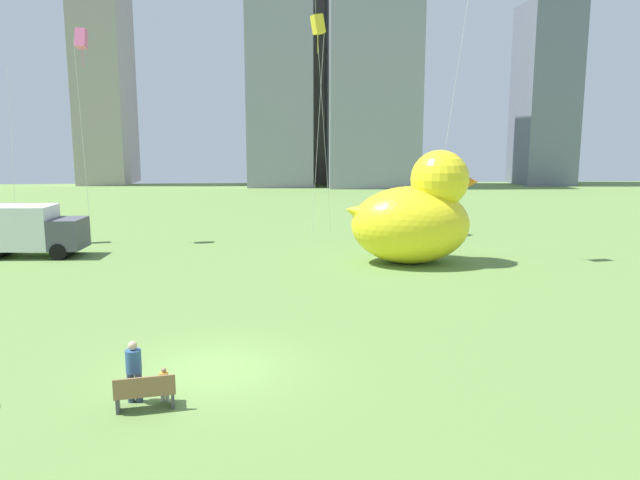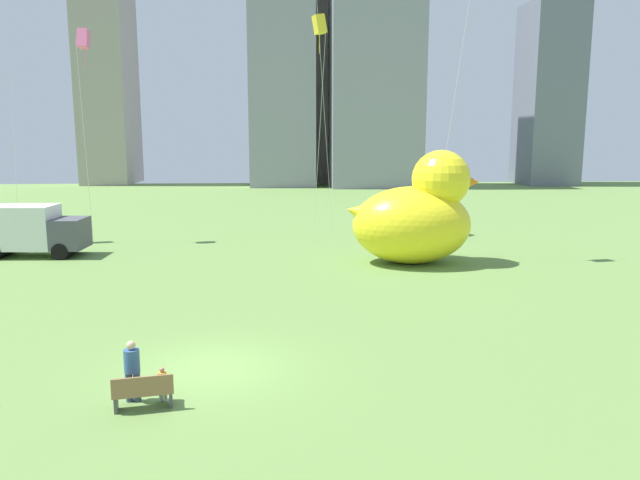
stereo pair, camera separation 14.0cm
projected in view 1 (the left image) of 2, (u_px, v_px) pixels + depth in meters
The scene contains 9 objects.
ground_plane at pixel (213, 369), 17.63m from camera, with size 140.00×140.00×0.00m, color olive.
park_bench at pixel (145, 392), 14.92m from camera, with size 1.52×0.72×0.90m.
person_adult at pixel (134, 369), 15.32m from camera, with size 0.39×0.39×1.60m.
person_child at pixel (164, 383), 15.40m from camera, with size 0.22×0.22×0.90m.
giant_inflatable_duck at pixel (415, 216), 31.92m from camera, with size 7.16×4.59×5.93m.
box_truck at pixel (27, 231), 33.75m from camera, with size 5.90×2.55×2.85m.
city_skyline at pixel (314, 68), 81.38m from camera, with size 66.65×16.90×35.31m.
kite_pink at pixel (81, 40), 36.49m from camera, with size 0.79×0.90×12.99m.
kite_yellow at pixel (318, 26), 36.73m from camera, with size 0.96×0.84×13.87m.
Camera 1 is at (1.99, -16.91, 6.67)m, focal length 34.26 mm.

